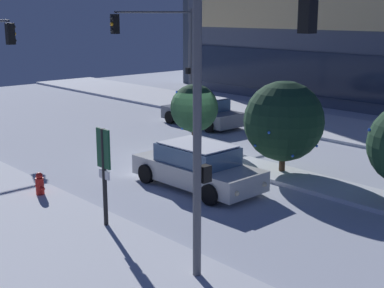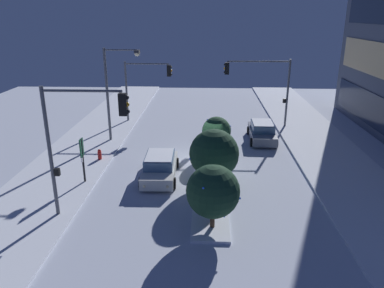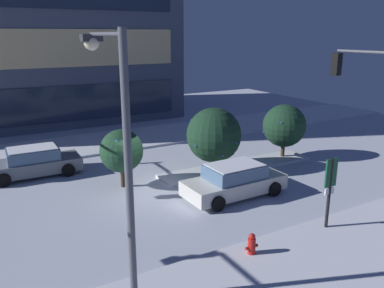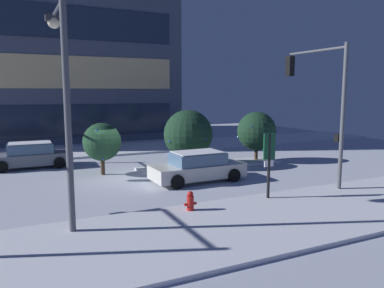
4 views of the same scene
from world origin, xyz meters
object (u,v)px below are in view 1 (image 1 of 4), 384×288
traffic_light_corner_near_right (245,74)px  traffic_light_corner_far_left (161,42)px  car_near (197,167)px  decorated_tree_left_of_median (194,108)px  decorated_tree_median (284,121)px  fire_hydrant (40,186)px  parking_info_sign (104,166)px  car_far (202,112)px

traffic_light_corner_near_right → traffic_light_corner_far_left: size_ratio=1.10×
car_near → decorated_tree_left_of_median: (-3.97, 3.52, 1.07)m
car_near → decorated_tree_median: decorated_tree_median is taller
traffic_light_corner_near_right → traffic_light_corner_far_left: traffic_light_corner_near_right is taller
fire_hydrant → parking_info_sign: size_ratio=0.31×
car_far → traffic_light_corner_far_left: (-3.67, 0.33, 3.45)m
car_near → traffic_light_corner_far_left: traffic_light_corner_far_left is taller
car_far → traffic_light_corner_near_right: (12.22, -10.32, 3.72)m
car_far → fire_hydrant: 12.68m
traffic_light_corner_far_left → fire_hydrant: traffic_light_corner_far_left is taller
fire_hydrant → decorated_tree_median: (3.49, 7.73, 1.56)m
traffic_light_corner_near_right → fire_hydrant: size_ratio=7.63×
traffic_light_corner_far_left → parking_info_sign: 17.17m
car_near → fire_hydrant: 5.12m
car_near → car_far: bearing=134.4°
car_near → traffic_light_corner_far_left: size_ratio=0.81×
decorated_tree_median → decorated_tree_left_of_median: decorated_tree_median is taller
parking_info_sign → traffic_light_corner_near_right: bearing=-71.5°
decorated_tree_median → car_near: bearing=-106.8°
parking_info_sign → decorated_tree_median: decorated_tree_median is taller
traffic_light_corner_near_right → car_far: bearing=49.8°
traffic_light_corner_near_right → decorated_tree_left_of_median: bearing=53.1°
car_near → decorated_tree_median: size_ratio=1.41×
parking_info_sign → decorated_tree_left_of_median: 9.35m
decorated_tree_left_of_median → fire_hydrant: bearing=-79.5°
fire_hydrant → parking_info_sign: 3.81m
car_near → traffic_light_corner_far_left: (-11.06, 7.57, 3.45)m
decorated_tree_median → parking_info_sign: bearing=-89.5°
decorated_tree_median → car_far: bearing=154.7°
car_far → traffic_light_corner_far_left: traffic_light_corner_far_left is taller
parking_info_sign → car_far: bearing=35.9°
parking_info_sign → decorated_tree_left_of_median: size_ratio=1.00×
parking_info_sign → decorated_tree_median: size_ratio=0.82×
car_near → traffic_light_corner_near_right: 6.83m
traffic_light_corner_far_left → car_far: bearing=84.9°
fire_hydrant → decorated_tree_left_of_median: bearing=100.5°
car_near → parking_info_sign: bearing=-77.5°
fire_hydrant → traffic_light_corner_far_left: bearing=125.5°
traffic_light_corner_near_right → parking_info_sign: traffic_light_corner_near_right is taller
traffic_light_corner_far_left → decorated_tree_median: 12.98m
car_near → decorated_tree_median: (0.99, 3.27, 1.26)m
traffic_light_corner_near_right → parking_info_sign: size_ratio=2.34×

